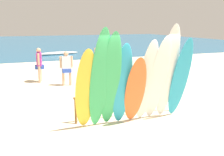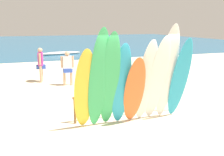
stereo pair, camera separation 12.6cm
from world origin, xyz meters
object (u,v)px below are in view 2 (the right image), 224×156
object	(u,v)px
surfboard_green_2	(110,81)
surfboard_white_5	(146,81)
surfboard_rack	(126,97)
beachgoer_photographing	(100,55)
beachgoer_by_water	(123,65)
surfboard_orange_4	(134,91)
distant_boat	(61,53)
surfboard_yellow_0	(85,90)
surfboard_teal_3	(121,85)
surfboard_green_1	(99,80)
beachgoer_near_rack	(118,69)
surfboard_teal_8	(180,79)
beachgoer_midbeach	(67,66)
beach_chair_red	(168,76)
surfboard_white_6	(157,79)
surfboard_white_7	(167,73)
beachgoer_strolling	(41,62)

from	to	relation	value
surfboard_green_2	surfboard_white_5	distance (m)	1.09
surfboard_rack	beachgoer_photographing	distance (m)	8.45
beachgoer_by_water	surfboard_orange_4	bearing A→B (deg)	-114.75
surfboard_green_2	distant_boat	xyz separation A→B (m)	(1.54, 17.27, -1.17)
surfboard_yellow_0	surfboard_teal_3	bearing A→B (deg)	-1.73
surfboard_green_1	surfboard_yellow_0	bearing A→B (deg)	159.75
surfboard_green_2	surfboard_white_5	xyz separation A→B (m)	(1.08, 0.03, -0.11)
beachgoer_photographing	beachgoer_near_rack	world-z (taller)	beachgoer_near_rack
surfboard_teal_8	beachgoer_midbeach	size ratio (longest dim) A/B	1.62
surfboard_teal_8	surfboard_green_2	bearing A→B (deg)	-178.66
beachgoer_by_water	surfboard_green_1	bearing A→B (deg)	-124.80
surfboard_rack	beach_chair_red	size ratio (longest dim) A/B	3.83
surfboard_green_1	surfboard_white_6	size ratio (longest dim) A/B	1.08
surfboard_teal_3	beachgoer_by_water	world-z (taller)	surfboard_teal_3
surfboard_green_2	surfboard_white_6	xyz separation A→B (m)	(1.42, 0.01, -0.06)
surfboard_green_2	beachgoer_near_rack	size ratio (longest dim) A/B	1.66
beachgoer_near_rack	beach_chair_red	size ratio (longest dim) A/B	1.94
surfboard_white_6	surfboard_white_7	xyz separation A→B (m)	(0.32, 0.01, 0.15)
surfboard_yellow_0	beachgoer_near_rack	xyz separation A→B (m)	(2.28, 3.49, -0.16)
surfboard_white_6	beachgoer_photographing	bearing A→B (deg)	80.42
distant_boat	beachgoer_strolling	bearing A→B (deg)	-104.15
beach_chair_red	surfboard_green_1	bearing A→B (deg)	-158.30
surfboard_teal_3	beachgoer_strolling	world-z (taller)	surfboard_teal_3
beachgoer_midbeach	surfboard_orange_4	bearing A→B (deg)	-73.14
beachgoer_near_rack	distant_boat	xyz separation A→B (m)	(-0.08, 13.71, -0.81)
surfboard_white_5	beach_chair_red	size ratio (longest dim) A/B	2.94
surfboard_yellow_0	surfboard_teal_8	world-z (taller)	surfboard_teal_8
surfboard_white_5	beachgoer_midbeach	bearing A→B (deg)	101.59
surfboard_white_7	beachgoer_photographing	xyz separation A→B (m)	(0.81, 8.85, -0.51)
surfboard_teal_3	beachgoer_near_rack	xyz separation A→B (m)	(1.27, 3.51, -0.21)
surfboard_white_6	beachgoer_near_rack	distance (m)	3.57
surfboard_teal_3	beach_chair_red	xyz separation A→B (m)	(3.80, 3.74, -0.73)
beachgoer_photographing	surfboard_white_5	bearing A→B (deg)	-121.32
beachgoer_by_water	surfboard_yellow_0	bearing A→B (deg)	-128.40
surfboard_yellow_0	beachgoer_photographing	size ratio (longest dim) A/B	1.48
surfboard_yellow_0	beach_chair_red	size ratio (longest dim) A/B	2.70
surfboard_green_2	surfboard_teal_3	size ratio (longest dim) A/B	1.15
surfboard_orange_4	beachgoer_midbeach	size ratio (longest dim) A/B	1.32
beachgoer_midbeach	surfboard_yellow_0	bearing A→B (deg)	-87.90
surfboard_teal_3	beachgoer_by_water	bearing A→B (deg)	70.02
surfboard_white_7	beachgoer_by_water	bearing A→B (deg)	88.32
beachgoer_strolling	beach_chair_red	distance (m)	6.00
surfboard_yellow_0	surfboard_green_1	bearing A→B (deg)	-15.71
surfboard_green_2	beachgoer_photographing	xyz separation A→B (m)	(2.55, 8.87, -0.42)
surfboard_teal_3	distant_boat	xyz separation A→B (m)	(1.19, 17.22, -1.02)
surfboard_orange_4	surfboard_teal_8	bearing A→B (deg)	4.39
surfboard_orange_4	beachgoer_photographing	xyz separation A→B (m)	(1.84, 8.87, -0.09)
beachgoer_strolling	surfboard_teal_8	bearing A→B (deg)	38.56
surfboard_rack	surfboard_teal_3	bearing A→B (deg)	-124.16
surfboard_teal_8	surfboard_rack	bearing A→B (deg)	157.36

